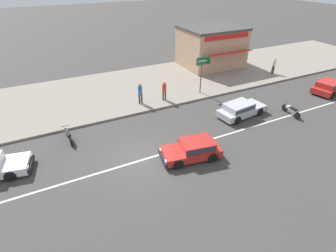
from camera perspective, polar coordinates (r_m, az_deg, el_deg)
ground_plane at (r=15.73m, az=-5.24°, el=-7.26°), size 160.00×160.00×0.00m
lane_centre_stripe at (r=15.73m, az=-5.24°, el=-7.25°), size 50.40×0.14×0.01m
kerb_strip at (r=24.37m, az=-14.46°, el=6.86°), size 68.00×10.00×0.15m
hatchback_silver_1 at (r=20.59m, az=15.52°, el=3.62°), size 4.12×2.04×1.10m
hatchback_red_2 at (r=15.58m, az=5.48°, el=-4.99°), size 3.73×2.15×1.10m
hatchback_red_3 at (r=27.95m, az=31.72°, el=7.40°), size 4.18×2.42×1.10m
motorcycle_0 at (r=22.16m, az=25.22°, el=3.20°), size 0.56×1.90×0.80m
motorcycle_2 at (r=18.24m, az=-20.90°, el=-1.83°), size 0.56×1.94×0.80m
arrow_signboard at (r=23.11m, az=8.63°, el=13.66°), size 1.49×0.75×3.27m
pedestrian_near_clock at (r=21.89m, az=-0.83°, el=7.97°), size 0.34×0.34×1.63m
pedestrian_mid_kerb at (r=21.35m, az=-6.08°, el=7.35°), size 0.34×0.34×1.72m
pedestrian_by_shop at (r=29.99m, az=22.06°, el=12.28°), size 0.34×0.34×1.63m
shopfront_corner_warung at (r=30.70m, az=9.39°, el=16.75°), size 6.46×6.00×4.17m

